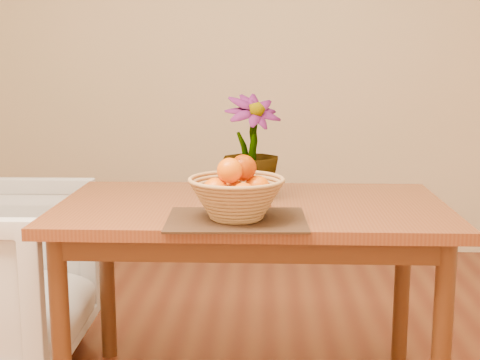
{
  "coord_description": "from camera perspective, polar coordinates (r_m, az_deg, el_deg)",
  "views": [
    {
      "loc": [
        0.05,
        -2.06,
        1.27
      ],
      "look_at": [
        -0.03,
        0.05,
        0.88
      ],
      "focal_mm": 50.0,
      "sensor_mm": 36.0,
      "label": 1
    }
  ],
  "objects": [
    {
      "name": "table",
      "position": [
        2.44,
        1.0,
        -3.99
      ],
      "size": [
        1.4,
        0.8,
        0.75
      ],
      "color": "brown",
      "rests_on": "floor"
    },
    {
      "name": "wall_back",
      "position": [
        4.31,
        1.66,
        11.52
      ],
      "size": [
        4.0,
        0.02,
        2.7
      ],
      "primitive_type": "cube",
      "color": "beige",
      "rests_on": "floor"
    },
    {
      "name": "wicker_basket",
      "position": [
        2.14,
        -0.3,
        -1.7
      ],
      "size": [
        0.31,
        0.31,
        0.13
      ],
      "color": "#B48A4B",
      "rests_on": "placemat"
    },
    {
      "name": "orange_pile",
      "position": [
        2.13,
        -0.21,
        -0.12
      ],
      "size": [
        0.22,
        0.21,
        0.15
      ],
      "rotation": [
        0.0,
        0.0,
        -0.24
      ],
      "color": "#D95803",
      "rests_on": "wicker_basket"
    },
    {
      "name": "potted_plant",
      "position": [
        2.47,
        0.95,
        2.83
      ],
      "size": [
        0.29,
        0.29,
        0.39
      ],
      "primitive_type": "imported",
      "rotation": [
        0.0,
        0.0,
        0.49
      ],
      "color": "#1C4614",
      "rests_on": "table"
    },
    {
      "name": "placemat",
      "position": [
        2.16,
        -0.3,
        -3.41
      ],
      "size": [
        0.46,
        0.35,
        0.01
      ],
      "primitive_type": "cube",
      "rotation": [
        0.0,
        0.0,
        0.03
      ],
      "color": "#321F12",
      "rests_on": "table"
    }
  ]
}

